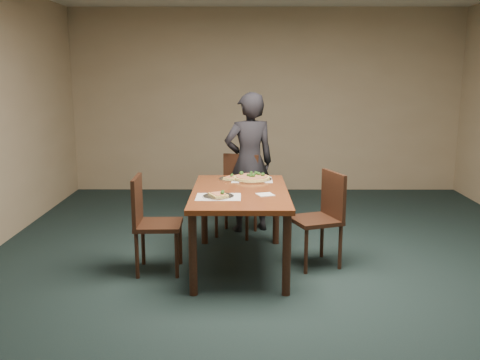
{
  "coord_description": "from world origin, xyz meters",
  "views": [
    {
      "loc": [
        -0.38,
        -4.33,
        1.85
      ],
      "look_at": [
        -0.4,
        0.58,
        0.85
      ],
      "focal_mm": 40.0,
      "sensor_mm": 36.0,
      "label": 1
    }
  ],
  "objects_px": {
    "dining_table": "(240,200)",
    "chair_right": "(322,213)",
    "chair_far": "(238,189)",
    "diner": "(249,163)",
    "slice_plate_near": "(219,195)",
    "chair_left": "(150,218)",
    "slice_plate_far": "(232,178)",
    "pizza_pan": "(252,178)"
  },
  "relations": [
    {
      "from": "chair_left",
      "to": "diner",
      "type": "height_order",
      "value": "diner"
    },
    {
      "from": "chair_left",
      "to": "slice_plate_near",
      "type": "bearing_deg",
      "value": -102.96
    },
    {
      "from": "chair_right",
      "to": "pizza_pan",
      "type": "distance_m",
      "value": 0.85
    },
    {
      "from": "slice_plate_near",
      "to": "chair_right",
      "type": "bearing_deg",
      "value": 18.27
    },
    {
      "from": "slice_plate_near",
      "to": "diner",
      "type": "bearing_deg",
      "value": 78.74
    },
    {
      "from": "chair_left",
      "to": "diner",
      "type": "distance_m",
      "value": 1.67
    },
    {
      "from": "dining_table",
      "to": "chair_far",
      "type": "bearing_deg",
      "value": 91.3
    },
    {
      "from": "chair_far",
      "to": "chair_left",
      "type": "relative_size",
      "value": 1.0
    },
    {
      "from": "chair_right",
      "to": "chair_far",
      "type": "bearing_deg",
      "value": -161.87
    },
    {
      "from": "dining_table",
      "to": "diner",
      "type": "distance_m",
      "value": 1.22
    },
    {
      "from": "dining_table",
      "to": "chair_left",
      "type": "bearing_deg",
      "value": -170.49
    },
    {
      "from": "chair_far",
      "to": "pizza_pan",
      "type": "relative_size",
      "value": 2.22
    },
    {
      "from": "chair_left",
      "to": "slice_plate_far",
      "type": "height_order",
      "value": "chair_left"
    },
    {
      "from": "diner",
      "to": "slice_plate_far",
      "type": "height_order",
      "value": "diner"
    },
    {
      "from": "chair_left",
      "to": "slice_plate_far",
      "type": "bearing_deg",
      "value": -49.81
    },
    {
      "from": "dining_table",
      "to": "diner",
      "type": "height_order",
      "value": "diner"
    },
    {
      "from": "diner",
      "to": "chair_left",
      "type": "bearing_deg",
      "value": 38.78
    },
    {
      "from": "dining_table",
      "to": "chair_far",
      "type": "distance_m",
      "value": 1.11
    },
    {
      "from": "dining_table",
      "to": "diner",
      "type": "bearing_deg",
      "value": 85.1
    },
    {
      "from": "diner",
      "to": "slice_plate_near",
      "type": "xyz_separation_m",
      "value": [
        -0.29,
        -1.48,
        -0.05
      ]
    },
    {
      "from": "chair_left",
      "to": "slice_plate_near",
      "type": "height_order",
      "value": "chair_left"
    },
    {
      "from": "pizza_pan",
      "to": "chair_right",
      "type": "bearing_deg",
      "value": -33.66
    },
    {
      "from": "chair_right",
      "to": "pizza_pan",
      "type": "bearing_deg",
      "value": -143.67
    },
    {
      "from": "chair_far",
      "to": "slice_plate_far",
      "type": "bearing_deg",
      "value": -79.29
    },
    {
      "from": "chair_left",
      "to": "slice_plate_near",
      "type": "xyz_separation_m",
      "value": [
        0.65,
        -0.13,
        0.25
      ]
    },
    {
      "from": "chair_right",
      "to": "slice_plate_far",
      "type": "xyz_separation_m",
      "value": [
        -0.88,
        0.48,
        0.25
      ]
    },
    {
      "from": "slice_plate_far",
      "to": "chair_right",
      "type": "bearing_deg",
      "value": -28.54
    },
    {
      "from": "chair_left",
      "to": "slice_plate_near",
      "type": "relative_size",
      "value": 3.25
    },
    {
      "from": "dining_table",
      "to": "chair_left",
      "type": "relative_size",
      "value": 1.65
    },
    {
      "from": "chair_far",
      "to": "slice_plate_near",
      "type": "bearing_deg",
      "value": -80.41
    },
    {
      "from": "dining_table",
      "to": "chair_right",
      "type": "relative_size",
      "value": 1.65
    },
    {
      "from": "dining_table",
      "to": "chair_right",
      "type": "bearing_deg",
      "value": 3.88
    },
    {
      "from": "dining_table",
      "to": "chair_far",
      "type": "height_order",
      "value": "chair_far"
    },
    {
      "from": "slice_plate_far",
      "to": "pizza_pan",
      "type": "bearing_deg",
      "value": -7.94
    },
    {
      "from": "pizza_pan",
      "to": "slice_plate_far",
      "type": "height_order",
      "value": "pizza_pan"
    },
    {
      "from": "pizza_pan",
      "to": "dining_table",
      "type": "bearing_deg",
      "value": -103.55
    },
    {
      "from": "dining_table",
      "to": "slice_plate_far",
      "type": "xyz_separation_m",
      "value": [
        -0.08,
        0.53,
        0.1
      ]
    },
    {
      "from": "chair_far",
      "to": "chair_left",
      "type": "bearing_deg",
      "value": -106.76
    },
    {
      "from": "pizza_pan",
      "to": "diner",
      "type": "bearing_deg",
      "value": 91.44
    },
    {
      "from": "dining_table",
      "to": "chair_far",
      "type": "relative_size",
      "value": 1.65
    },
    {
      "from": "diner",
      "to": "slice_plate_near",
      "type": "bearing_deg",
      "value": 62.45
    },
    {
      "from": "chair_right",
      "to": "chair_left",
      "type": "bearing_deg",
      "value": -103.22
    }
  ]
}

